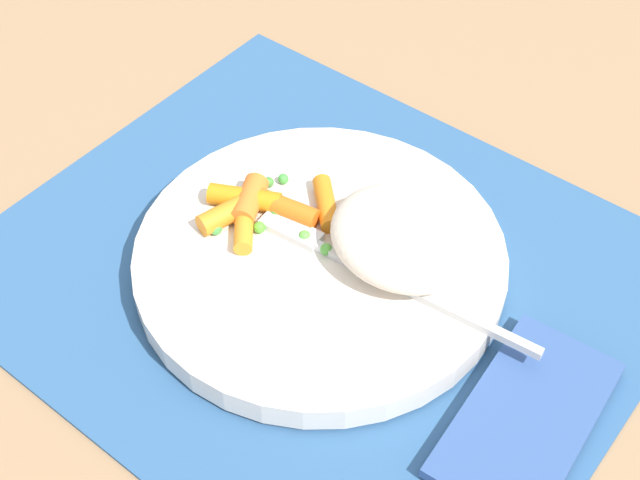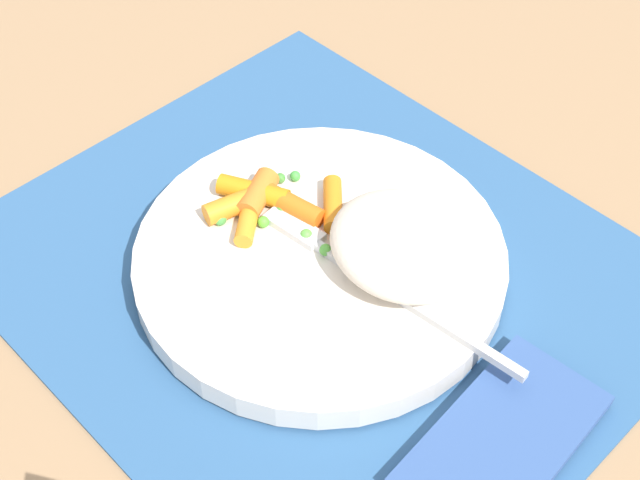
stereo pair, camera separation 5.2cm
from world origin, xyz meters
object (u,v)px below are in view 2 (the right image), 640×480
Objects in this scene: carrot_portion at (268,201)px; rice_mound at (403,245)px; napkin at (503,440)px; fork at (360,273)px; plate at (320,259)px.

rice_mound is at bearing -164.05° from carrot_portion.
fork is at bearing -8.87° from napkin.
napkin is (-0.14, 0.02, -0.02)m from fork.
plate is 2.50× the size of rice_mound.
plate reaches higher than napkin.
rice_mound reaches higher than napkin.
fork is (0.01, 0.03, -0.02)m from rice_mound.
rice_mound is 0.75× the size of napkin.
plate is at bearing -6.05° from napkin.
fork is at bearing 65.34° from rice_mound.
plate is 1.88× the size of napkin.
napkin is at bearing 171.13° from fork.
carrot_portion reaches higher than plate.
plate is 1.21× the size of fork.
carrot_portion is 0.09m from fork.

